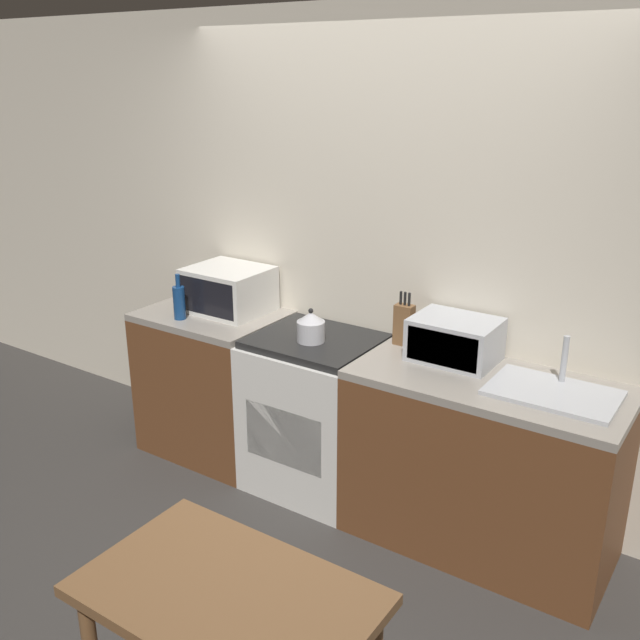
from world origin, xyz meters
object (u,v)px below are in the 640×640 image
(kettle, at_px, (311,327))
(microwave, at_px, (228,290))
(bottle, at_px, (179,302))
(stove_range, at_px, (315,413))
(toaster_oven, at_px, (455,340))
(dining_table, at_px, (229,619))

(kettle, height_order, microwave, microwave)
(microwave, height_order, bottle, bottle)
(kettle, bearing_deg, bottle, -171.27)
(stove_range, xyz_separation_m, microwave, (-0.69, 0.09, 0.58))
(microwave, bearing_deg, toaster_oven, 1.63)
(stove_range, distance_m, bottle, 1.01)
(kettle, distance_m, bottle, 0.84)
(bottle, xyz_separation_m, toaster_oven, (1.57, 0.31, 0.00))
(microwave, distance_m, bottle, 0.31)
(microwave, distance_m, toaster_oven, 1.43)
(toaster_oven, bearing_deg, bottle, -168.78)
(bottle, xyz_separation_m, dining_table, (1.61, -1.45, -0.37))
(kettle, relative_size, toaster_oven, 0.44)
(toaster_oven, height_order, dining_table, toaster_oven)
(kettle, height_order, dining_table, kettle)
(stove_range, xyz_separation_m, dining_table, (0.78, -1.64, 0.19))
(stove_range, xyz_separation_m, toaster_oven, (0.74, 0.13, 0.56))
(dining_table, bearing_deg, bottle, 137.82)
(stove_range, bearing_deg, kettle, -82.39)
(microwave, relative_size, dining_table, 0.49)
(microwave, bearing_deg, stove_range, -7.52)
(microwave, xyz_separation_m, bottle, (-0.14, -0.27, -0.03))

